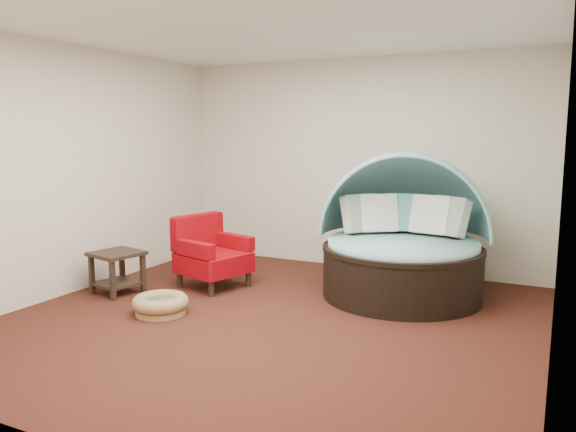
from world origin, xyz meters
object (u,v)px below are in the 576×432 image
at_px(red_armchair, 210,254).
at_px(side_table, 117,267).
at_px(pet_basket, 161,304).
at_px(canopy_daybed, 403,229).

relative_size(red_armchair, side_table, 1.48).
distance_m(pet_basket, side_table, 1.02).
height_order(canopy_daybed, side_table, canopy_daybed).
bearing_deg(pet_basket, red_armchair, 97.09).
bearing_deg(red_armchair, canopy_daybed, 33.02).
bearing_deg(canopy_daybed, red_armchair, -175.53).
distance_m(canopy_daybed, side_table, 3.28).
distance_m(canopy_daybed, pet_basket, 2.76).
relative_size(canopy_daybed, side_table, 3.60).
bearing_deg(side_table, canopy_daybed, 25.65).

